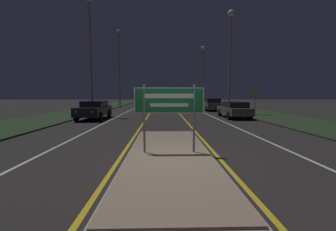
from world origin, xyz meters
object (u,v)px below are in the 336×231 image
Objects in this scene: streetlight_right_near at (230,42)px; car_receding_1 at (212,104)px; highway_sign at (169,104)px; warning_sign at (255,99)px; streetlight_left_near at (90,35)px; streetlight_left_far at (119,62)px; streetlight_right_far at (203,65)px; car_receding_0 at (234,109)px; car_approaching_0 at (94,109)px; car_receding_2 at (195,101)px.

car_receding_1 is (-0.68, 4.67, -6.29)m from streetlight_right_near.
car_receding_1 is at bearing 98.30° from streetlight_right_near.
warning_sign is (8.54, 13.92, -0.13)m from highway_sign.
streetlight_left_near is 13.12m from streetlight_right_near.
streetlight_left_far is 1.17× the size of streetlight_right_far.
streetlight_left_near is 2.31× the size of car_receding_0.
streetlight_left_near is at bearing 109.98° from car_approaching_0.
warning_sign is (2.73, 2.41, 0.81)m from car_receding_0.
car_receding_0 is 1.01× the size of car_approaching_0.
streetlight_left_near reaches higher than car_receding_1.
car_approaching_0 reaches higher than car_receding_0.
streetlight_left_far is 2.32× the size of car_receding_2.
car_receding_2 is (12.21, 20.21, -6.40)m from streetlight_left_near.
streetlight_left_far is 12.94m from streetlight_right_far.
car_receding_1 is at bearing -89.72° from car_receding_2.
car_receding_0 is at bearing -99.71° from streetlight_right_near.
highway_sign reaches higher than car_approaching_0.
streetlight_left_far is 2.43× the size of car_receding_0.
streetlight_left_far reaches higher than car_approaching_0.
car_receding_2 is 1.97× the size of warning_sign.
streetlight_right_far is (6.19, 28.77, 4.99)m from highway_sign.
car_receding_0 is 1.88× the size of warning_sign.
streetlight_right_near reaches higher than warning_sign.
car_receding_2 is 25.25m from car_approaching_0.
car_receding_0 is at bearing -91.24° from streetlight_right_far.
highway_sign is at bearing -102.14° from streetlight_right_far.
car_receding_0 is at bearing -138.56° from warning_sign.
car_receding_1 is at bearing 28.69° from streetlight_left_near.
streetlight_right_far reaches higher than car_receding_0.
car_receding_2 is (-0.75, 18.15, -6.33)m from streetlight_right_near.
streetlight_left_near is 4.34× the size of warning_sign.
streetlight_left_far is 19.69m from warning_sign.
car_receding_2 is at bearing 32.38° from streetlight_left_far.
car_approaching_0 is (-11.42, -9.07, -0.01)m from car_receding_1.
streetlight_left_near is 2.37× the size of car_receding_1.
streetlight_left_far is 14.69m from car_receding_1.
streetlight_right_far is at bearing 13.64° from streetlight_left_far.
highway_sign is at bearing -63.73° from streetlight_left_near.
highway_sign is 0.22× the size of streetlight_right_near.
streetlight_right_near is at bearing -87.65° from car_receding_2.
car_receding_2 is at bearing 63.27° from car_approaching_0.
streetlight_right_far is 2.14× the size of car_receding_1.
streetlight_right_far is at bearing 77.86° from highway_sign.
car_receding_1 is 0.98× the size of car_approaching_0.
car_receding_0 is at bearing -49.35° from streetlight_left_far.
streetlight_left_far reaches higher than warning_sign.
streetlight_right_far is 15.88m from warning_sign.
streetlight_left_near is 1.11× the size of streetlight_right_far.
car_receding_2 is 19.69m from warning_sign.
warning_sign reaches higher than car_receding_0.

